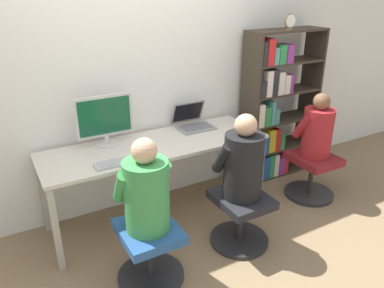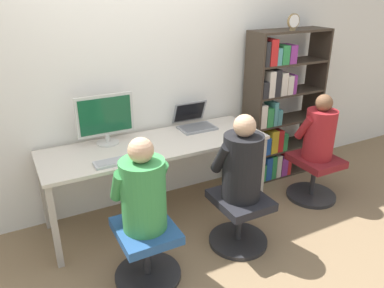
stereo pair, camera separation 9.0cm
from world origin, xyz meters
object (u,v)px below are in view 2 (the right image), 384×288
at_px(laptop, 195,122).
at_px(bookshelf, 276,112).
at_px(person_at_monitor, 143,190).
at_px(person_at_laptop, 242,163).
at_px(keyboard, 119,161).
at_px(office_chair_left, 147,249).
at_px(desktop_monitor, 106,119).
at_px(desk_clock, 293,21).
at_px(office_chair_side, 314,175).
at_px(person_near_shelf, 320,131).
at_px(office_chair_right, 239,217).

bearing_deg(laptop, bookshelf, -3.22).
relative_size(person_at_monitor, person_at_laptop, 0.98).
relative_size(laptop, keyboard, 0.87).
relative_size(keyboard, office_chair_left, 0.80).
bearing_deg(laptop, keyboard, -154.99).
distance_m(office_chair_left, bookshelf, 2.14).
bearing_deg(keyboard, person_at_monitor, -89.24).
relative_size(desktop_monitor, bookshelf, 0.31).
distance_m(desktop_monitor, desk_clock, 2.06).
bearing_deg(bookshelf, office_chair_left, -154.93).
relative_size(keyboard, office_chair_side, 0.80).
relative_size(person_at_monitor, bookshelf, 0.42).
distance_m(desktop_monitor, keyboard, 0.47).
bearing_deg(person_at_laptop, office_chair_side, 13.52).
bearing_deg(keyboard, office_chair_left, -89.25).
relative_size(laptop, person_near_shelf, 0.54).
height_order(office_chair_right, person_near_shelf, person_near_shelf).
bearing_deg(office_chair_right, person_at_laptop, 90.00).
distance_m(desktop_monitor, person_at_monitor, 0.95).
bearing_deg(keyboard, bookshelf, 11.06).
xyz_separation_m(office_chair_left, person_at_monitor, (0.00, 0.01, 0.50)).
relative_size(laptop, desk_clock, 2.15).
relative_size(desktop_monitor, person_near_shelf, 0.77).
xyz_separation_m(bookshelf, office_chair_side, (0.08, -0.58, -0.52)).
bearing_deg(office_chair_side, office_chair_left, -171.33).
distance_m(desktop_monitor, office_chair_left, 1.18).
height_order(desktop_monitor, person_at_monitor, desktop_monitor).
distance_m(person_at_monitor, office_chair_side, 2.05).
distance_m(office_chair_side, person_near_shelf, 0.48).
height_order(desktop_monitor, keyboard, desktop_monitor).
bearing_deg(laptop, person_at_monitor, -134.16).
bearing_deg(person_at_laptop, person_near_shelf, 13.78).
distance_m(office_chair_left, office_chair_right, 0.85).
bearing_deg(person_at_laptop, office_chair_left, -177.87).
bearing_deg(office_chair_side, laptop, 149.11).
distance_m(bookshelf, office_chair_side, 0.79).
height_order(person_at_laptop, bookshelf, bookshelf).
distance_m(laptop, bookshelf, 0.98).
relative_size(person_at_monitor, person_near_shelf, 1.06).
bearing_deg(office_chair_side, desk_clock, 93.06).
bearing_deg(person_at_monitor, bookshelf, 24.93).
relative_size(office_chair_right, office_chair_side, 1.00).
xyz_separation_m(laptop, person_at_monitor, (-0.90, -0.93, -0.05)).
bearing_deg(office_chair_right, person_near_shelf, 14.05).
height_order(office_chair_left, office_chair_side, same).
distance_m(keyboard, desk_clock, 2.19).
distance_m(laptop, office_chair_side, 1.35).
bearing_deg(office_chair_left, person_near_shelf, 8.82).
bearing_deg(person_near_shelf, office_chair_side, -90.00).
bearing_deg(office_chair_right, bookshelf, 39.62).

